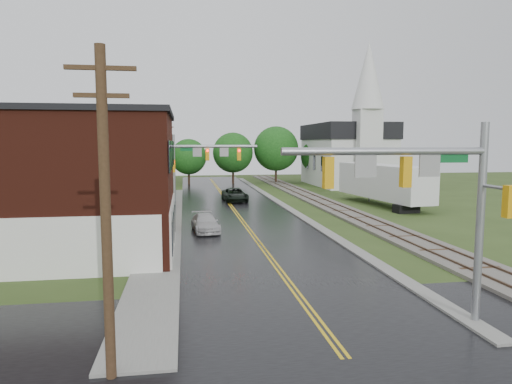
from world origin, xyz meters
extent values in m
plane|color=#2F4319|center=(0.00, 0.00, 0.00)|extent=(160.00, 160.00, 0.00)
cube|color=black|center=(0.00, 30.00, 0.00)|extent=(10.00, 90.00, 0.02)
cube|color=black|center=(0.00, 2.00, 0.00)|extent=(60.00, 9.00, 0.02)
cube|color=gray|center=(5.40, 35.00, 0.00)|extent=(0.80, 70.00, 0.12)
cube|color=gray|center=(-6.20, 25.00, 0.00)|extent=(2.40, 50.00, 0.12)
cube|color=#48180F|center=(-12.50, 15.00, 4.00)|extent=(14.00, 10.00, 8.00)
cube|color=silver|center=(-5.45, 15.00, 1.50)|extent=(0.10, 9.50, 3.00)
cube|color=black|center=(-12.50, 15.00, 8.15)|extent=(14.30, 10.30, 0.30)
cube|color=tan|center=(-11.00, 26.00, 3.20)|extent=(8.00, 7.00, 6.40)
cube|color=#3F0F0C|center=(-10.00, 35.00, 2.20)|extent=(7.00, 6.00, 4.40)
cube|color=silver|center=(20.00, 55.00, 3.50)|extent=(10.00, 16.00, 7.00)
cube|color=black|center=(20.00, 55.00, 8.20)|extent=(10.40, 16.40, 2.40)
cube|color=silver|center=(20.00, 47.00, 5.50)|extent=(3.20, 3.20, 11.00)
cone|color=silver|center=(20.00, 47.00, 15.50)|extent=(4.40, 4.40, 9.00)
cube|color=#59544C|center=(10.00, 35.00, 0.10)|extent=(3.20, 80.00, 0.20)
cube|color=#4C3828|center=(9.28, 35.00, 0.24)|extent=(0.10, 80.00, 0.12)
cube|color=#4C3828|center=(10.72, 35.00, 0.24)|extent=(0.10, 80.00, 0.12)
cylinder|color=gray|center=(5.60, 2.00, 3.60)|extent=(0.28, 0.28, 7.20)
cylinder|color=gray|center=(2.00, 2.00, 6.20)|extent=(7.20, 0.26, 0.26)
cube|color=orange|center=(2.72, 2.00, 5.50)|extent=(0.32, 0.30, 1.05)
cube|color=orange|center=(-0.02, 2.00, 5.50)|extent=(0.32, 0.30, 1.05)
cube|color=gray|center=(3.58, 2.00, 5.70)|extent=(0.75, 0.06, 0.75)
cube|color=gray|center=(1.28, 2.00, 5.70)|extent=(0.75, 0.06, 0.75)
cube|color=#0C5926|center=(4.30, 2.00, 5.95)|extent=(1.40, 0.04, 0.30)
cylinder|color=gray|center=(-5.60, 27.00, 3.60)|extent=(0.28, 0.28, 7.20)
cylinder|color=gray|center=(-2.00, 27.00, 6.20)|extent=(7.20, 0.26, 0.26)
cube|color=orange|center=(-2.72, 27.00, 5.50)|extent=(0.32, 0.30, 1.05)
cube|color=orange|center=(0.02, 27.00, 5.50)|extent=(0.32, 0.30, 1.05)
cube|color=gray|center=(-3.58, 27.00, 5.70)|extent=(0.75, 0.06, 0.75)
cube|color=gray|center=(-1.28, 27.00, 5.70)|extent=(0.75, 0.06, 0.75)
cube|color=#0C5926|center=(-4.30, 27.00, 5.95)|extent=(1.40, 0.04, 0.30)
sphere|color=#FF0C0C|center=(-2.72, 26.82, 5.83)|extent=(0.20, 0.20, 0.20)
cylinder|color=#382616|center=(-6.80, 0.00, 4.50)|extent=(0.28, 0.28, 9.00)
cube|color=#382616|center=(-6.80, 0.00, 8.40)|extent=(1.80, 0.12, 0.12)
cube|color=#382616|center=(-6.80, 0.00, 7.70)|extent=(1.40, 0.12, 0.12)
cylinder|color=#382616|center=(-6.80, 22.00, 4.50)|extent=(0.28, 0.28, 9.00)
cube|color=#382616|center=(-6.80, 22.00, 8.40)|extent=(1.80, 0.12, 0.12)
cube|color=#382616|center=(-6.80, 22.00, 7.70)|extent=(1.40, 0.12, 0.12)
cylinder|color=#382616|center=(-6.80, 44.00, 4.50)|extent=(0.28, 0.28, 9.00)
cube|color=#382616|center=(-6.80, 44.00, 8.40)|extent=(1.80, 0.12, 0.12)
cube|color=#382616|center=(-6.80, 44.00, 7.70)|extent=(1.40, 0.12, 0.12)
cylinder|color=black|center=(-18.00, 32.00, 1.71)|extent=(0.36, 0.36, 3.42)
sphere|color=#154413|center=(-18.00, 32.00, 5.89)|extent=(7.60, 7.60, 7.60)
sphere|color=#154413|center=(-17.40, 31.60, 5.23)|extent=(5.32, 5.32, 5.32)
cylinder|color=black|center=(-14.00, 40.00, 1.35)|extent=(0.36, 0.36, 2.70)
sphere|color=#154413|center=(-14.00, 40.00, 4.65)|extent=(6.00, 6.00, 6.00)
sphere|color=#154413|center=(-13.40, 39.60, 4.12)|extent=(4.20, 4.20, 4.20)
cylinder|color=black|center=(-9.00, 46.00, 1.44)|extent=(0.36, 0.36, 2.88)
sphere|color=#154413|center=(-9.00, 46.00, 4.96)|extent=(6.40, 6.40, 6.40)
sphere|color=#154413|center=(-8.40, 45.60, 4.40)|extent=(4.48, 4.48, 4.48)
imported|color=black|center=(0.80, 37.58, 0.73)|extent=(2.71, 5.40, 1.47)
imported|color=beige|center=(-3.25, 20.69, 0.64)|extent=(2.18, 4.52, 1.27)
cube|color=black|center=(15.69, 26.91, 0.40)|extent=(2.38, 1.49, 0.80)
cylinder|color=gray|center=(15.69, 35.53, 0.40)|extent=(0.16, 0.16, 0.80)
cube|color=silver|center=(15.69, 32.08, 2.52)|extent=(4.83, 14.07, 3.45)
camera|label=1|loc=(-4.72, -12.47, 6.47)|focal=32.00mm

